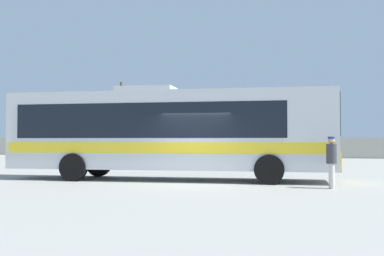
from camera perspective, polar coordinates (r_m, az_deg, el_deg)
name	(u,v)px	position (r m, az deg, el deg)	size (l,w,h in m)	color
ground_plane	(247,168)	(26.38, 6.57, -4.81)	(300.00, 300.00, 0.00)	gray
perimeter_wall	(282,148)	(43.38, 10.75, -2.32)	(80.00, 0.30, 1.79)	#B2AD9E
coach_bus_silver_yellow	(166,130)	(18.38, -3.11, -0.25)	(12.61, 3.82, 3.60)	silver
attendant_by_bus_door	(332,159)	(15.69, 16.39, -3.58)	(0.40, 0.40, 1.64)	silver
parked_car_leftmost_silver	(157,149)	(42.25, -4.17, -2.47)	(4.54, 2.02, 1.55)	#B7BABF
parked_car_second_grey	(218,149)	(41.13, 3.19, -2.56)	(4.16, 2.21, 1.44)	slate
utility_pole_far	(121,117)	(49.76, -8.50, 1.33)	(1.76, 0.64, 7.60)	#4C3823
roadside_tree_left	(148,118)	(52.68, -5.30, 1.15)	(3.37, 3.37, 5.43)	brown
roadside_tree_midleft	(248,118)	(50.63, 6.70, 1.23)	(3.50, 3.50, 5.45)	brown
roadside_tree_midright	(311,116)	(48.17, 14.02, 1.45)	(4.28, 4.28, 5.80)	brown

